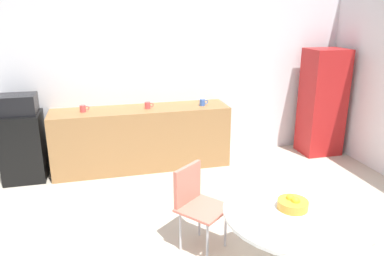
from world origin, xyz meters
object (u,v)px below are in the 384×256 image
(mug_red, at_px, (83,109))
(microwave, at_px, (17,104))
(round_table, at_px, (296,225))
(chair_coral, at_px, (195,198))
(fruit_bowl, at_px, (293,204))
(locker_cabinet, at_px, (322,102))
(mini_fridge, at_px, (23,147))
(mug_green, at_px, (203,102))
(mug_white, at_px, (148,105))

(mug_red, bearing_deg, microwave, -179.98)
(round_table, bearing_deg, chair_coral, 128.93)
(microwave, relative_size, fruit_bowl, 1.96)
(locker_cabinet, bearing_deg, mini_fridge, 178.73)
(locker_cabinet, height_order, mug_green, locker_cabinet)
(locker_cabinet, height_order, mug_white, locker_cabinet)
(microwave, xyz_separation_m, locker_cabinet, (4.50, -0.10, -0.21))
(mug_white, distance_m, mug_green, 0.81)
(locker_cabinet, distance_m, fruit_bowl, 3.38)
(fruit_bowl, bearing_deg, chair_coral, 129.90)
(microwave, height_order, chair_coral, microwave)
(mini_fridge, relative_size, mug_green, 7.19)
(microwave, height_order, fruit_bowl, microwave)
(round_table, bearing_deg, microwave, 131.26)
(mini_fridge, distance_m, chair_coral, 2.81)
(mug_red, bearing_deg, chair_coral, -63.15)
(fruit_bowl, distance_m, mug_white, 2.90)
(round_table, relative_size, mug_green, 9.12)
(mini_fridge, distance_m, locker_cabinet, 4.52)
(microwave, bearing_deg, mug_white, -0.94)
(chair_coral, height_order, mug_white, mug_white)
(mini_fridge, relative_size, fruit_bowl, 3.78)
(microwave, distance_m, mug_white, 1.72)
(round_table, relative_size, mug_white, 9.12)
(mug_green, xyz_separation_m, mug_red, (-1.70, 0.05, 0.00))
(locker_cabinet, bearing_deg, mug_white, 178.52)
(chair_coral, relative_size, mug_red, 6.43)
(round_table, height_order, mug_red, mug_red)
(round_table, height_order, mug_white, mug_white)
(mini_fridge, distance_m, mug_green, 2.57)
(chair_coral, distance_m, mug_green, 2.18)
(mug_white, bearing_deg, microwave, 179.06)
(chair_coral, bearing_deg, round_table, -51.07)
(round_table, relative_size, mug_red, 9.12)
(microwave, distance_m, round_table, 3.84)
(locker_cabinet, bearing_deg, fruit_bowl, -126.40)
(locker_cabinet, xyz_separation_m, chair_coral, (-2.62, -1.98, -0.32))
(microwave, relative_size, mug_white, 3.72)
(chair_coral, bearing_deg, microwave, 132.10)
(mug_green, bearing_deg, mug_white, 178.70)
(mini_fridge, xyz_separation_m, microwave, (0.00, 0.00, 0.59))
(chair_coral, bearing_deg, mini_fridge, 132.10)
(mug_white, bearing_deg, mug_red, 178.16)
(mug_white, relative_size, mug_red, 1.00)
(locker_cabinet, distance_m, chair_coral, 3.30)
(microwave, relative_size, chair_coral, 0.58)
(round_table, xyz_separation_m, fruit_bowl, (-0.02, 0.05, 0.16))
(chair_coral, bearing_deg, fruit_bowl, -50.10)
(mini_fridge, height_order, round_table, mini_fridge)
(mug_green, bearing_deg, mug_red, 178.42)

